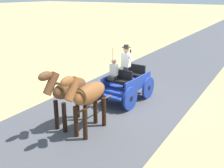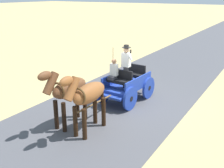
{
  "view_description": "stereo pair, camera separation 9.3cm",
  "coord_description": "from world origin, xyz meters",
  "views": [
    {
      "loc": [
        -5.24,
        9.55,
        4.47
      ],
      "look_at": [
        -0.15,
        1.18,
        1.1
      ],
      "focal_mm": 42.95,
      "sensor_mm": 36.0,
      "label": 1
    },
    {
      "loc": [
        -5.32,
        9.5,
        4.47
      ],
      "look_at": [
        -0.15,
        1.18,
        1.1
      ],
      "focal_mm": 42.95,
      "sensor_mm": 36.0,
      "label": 2
    }
  ],
  "objects": [
    {
      "name": "ground_plane",
      "position": [
        0.0,
        0.0,
        0.0
      ],
      "size": [
        200.0,
        200.0,
        0.0
      ],
      "primitive_type": "plane",
      "color": "tan"
    },
    {
      "name": "road_surface",
      "position": [
        0.0,
        0.0,
        0.0
      ],
      "size": [
        5.59,
        160.0,
        0.01
      ],
      "primitive_type": "cube",
      "color": "#4C4C51",
      "rests_on": "ground"
    },
    {
      "name": "horse_drawn_carriage",
      "position": [
        -0.15,
        0.06,
        0.82
      ],
      "size": [
        1.54,
        4.52,
        2.5
      ],
      "color": "#1E3899",
      "rests_on": "ground"
    },
    {
      "name": "horse_near_side",
      "position": [
        -0.42,
        3.11,
        1.32
      ],
      "size": [
        0.56,
        2.13,
        2.21
      ],
      "color": "brown",
      "rests_on": "ground"
    },
    {
      "name": "horse_off_side",
      "position": [
        0.45,
        3.06,
        1.32
      ],
      "size": [
        0.61,
        2.13,
        2.21
      ],
      "color": "brown",
      "rests_on": "ground"
    }
  ]
}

